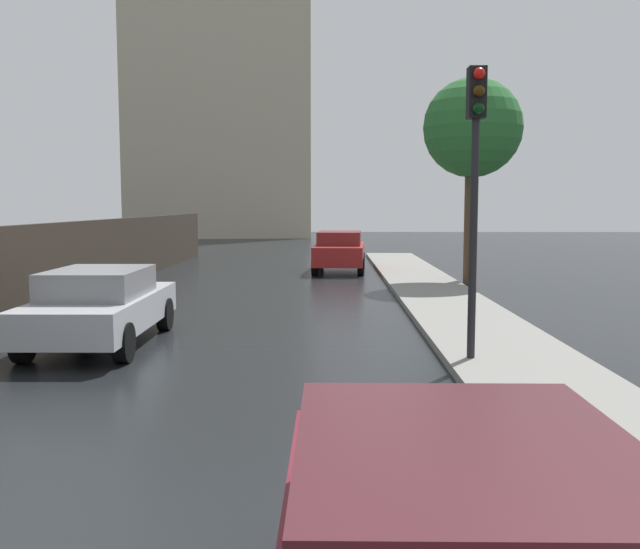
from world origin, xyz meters
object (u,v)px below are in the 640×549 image
(traffic_light, at_px, (475,159))
(street_tree_near, at_px, (473,130))
(car_red_far_ahead, at_px, (340,251))
(car_silver_mid_road, at_px, (101,305))

(traffic_light, bearing_deg, street_tree_near, 78.81)
(car_red_far_ahead, bearing_deg, street_tree_near, -41.30)
(car_red_far_ahead, bearing_deg, traffic_light, -79.74)
(traffic_light, bearing_deg, car_silver_mid_road, 165.70)
(car_silver_mid_road, relative_size, car_red_far_ahead, 1.03)
(street_tree_near, bearing_deg, car_red_far_ahead, 135.20)
(car_red_far_ahead, height_order, traffic_light, traffic_light)
(car_silver_mid_road, relative_size, traffic_light, 0.99)
(car_red_far_ahead, xyz_separation_m, traffic_light, (1.80, -15.17, 2.38))
(street_tree_near, bearing_deg, car_silver_mid_road, -131.28)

